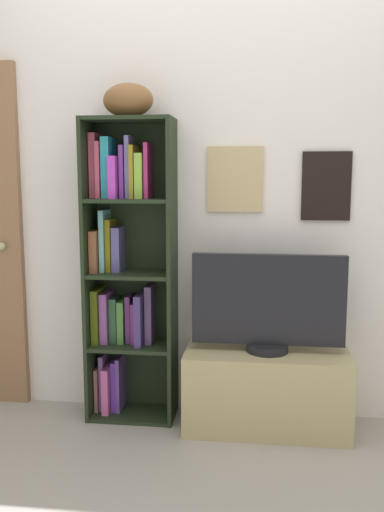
# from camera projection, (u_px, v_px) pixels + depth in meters

# --- Properties ---
(back_wall) EXTENTS (4.80, 0.08, 2.35)m
(back_wall) POSITION_uv_depth(u_px,v_px,m) (213.00, 205.00, 3.05)
(back_wall) COLOR silver
(back_wall) RESTS_ON ground
(bookshelf) EXTENTS (0.47, 0.27, 1.63)m
(bookshelf) POSITION_uv_depth(u_px,v_px,m) (125.00, 269.00, 3.03)
(bookshelf) COLOR black
(bookshelf) RESTS_ON ground
(football) EXTENTS (0.29, 0.20, 0.17)m
(football) POSITION_uv_depth(u_px,v_px,m) (128.00, 100.00, 2.86)
(football) COLOR brown
(football) RESTS_ON bookshelf
(tv_stand) EXTENTS (0.86, 0.38, 0.42)m
(tv_stand) POSITION_uv_depth(u_px,v_px,m) (266.00, 390.00, 2.93)
(tv_stand) COLOR tan
(tv_stand) RESTS_ON ground
(television) EXTENTS (0.79, 0.22, 0.51)m
(television) POSITION_uv_depth(u_px,v_px,m) (268.00, 304.00, 2.86)
(television) COLOR black
(television) RESTS_ON tv_stand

